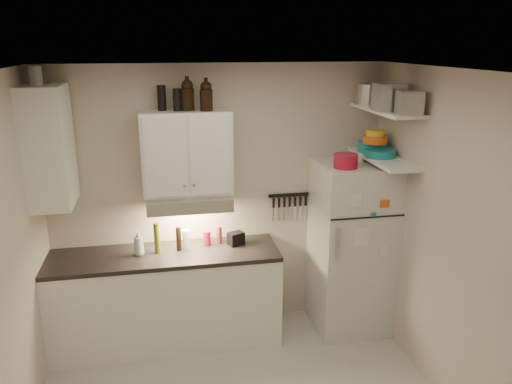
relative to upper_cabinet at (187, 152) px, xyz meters
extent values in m
cube|color=silver|center=(0.30, -1.33, 0.78)|extent=(3.20, 3.00, 0.02)
cube|color=#BEB3A2|center=(0.30, 0.18, -0.53)|extent=(3.20, 0.02, 2.60)
cube|color=#BEB3A2|center=(1.91, -1.33, -0.53)|extent=(0.02, 3.00, 2.60)
cube|color=white|center=(-0.25, -0.14, -1.39)|extent=(2.10, 0.60, 0.88)
cube|color=black|center=(-0.25, -0.14, -0.93)|extent=(2.10, 0.62, 0.04)
cube|color=white|center=(0.00, 0.00, 0.00)|extent=(0.80, 0.33, 0.75)
cube|color=white|center=(-1.14, -0.14, 0.12)|extent=(0.33, 0.55, 1.00)
cube|color=silver|center=(0.00, -0.06, -0.44)|extent=(0.76, 0.46, 0.12)
cube|color=silver|center=(1.55, -0.18, -0.98)|extent=(0.70, 0.68, 1.70)
cube|color=white|center=(1.75, -0.31, 0.38)|extent=(0.30, 0.95, 0.03)
cube|color=white|center=(1.75, -0.31, -0.07)|extent=(0.30, 0.95, 0.03)
cube|color=black|center=(1.00, 0.15, -0.51)|extent=(0.42, 0.02, 0.03)
cylinder|color=maroon|center=(1.38, -0.34, -0.06)|extent=(0.26, 0.26, 0.13)
cube|color=#C45918|center=(1.80, -0.29, -0.09)|extent=(0.19, 0.23, 0.07)
cylinder|color=silver|center=(1.60, -0.16, -0.08)|extent=(0.07, 0.07, 0.09)
cylinder|color=silver|center=(1.72, 0.02, 0.48)|extent=(0.30, 0.30, 0.19)
cube|color=#AAAAAD|center=(1.69, -0.46, 0.50)|extent=(0.23, 0.21, 0.23)
cube|color=#AAAAAD|center=(1.76, -0.70, 0.48)|extent=(0.22, 0.22, 0.19)
cylinder|color=#177F7F|center=(1.73, -0.12, 0.01)|extent=(0.28, 0.28, 0.11)
cylinder|color=#E75515|center=(1.71, -0.20, 0.09)|extent=(0.22, 0.22, 0.07)
cylinder|color=gold|center=(1.71, -0.20, 0.15)|extent=(0.17, 0.17, 0.06)
cylinder|color=#177F7F|center=(1.73, -0.29, -0.02)|extent=(0.28, 0.28, 0.07)
cylinder|color=black|center=(-0.07, -0.02, 0.47)|extent=(0.09, 0.09, 0.19)
cylinder|color=black|center=(-0.20, 0.05, 0.48)|extent=(0.10, 0.10, 0.22)
cylinder|color=silver|center=(-1.18, -0.08, 0.70)|extent=(0.11, 0.11, 0.15)
imported|color=white|center=(-0.47, -0.13, -0.77)|extent=(0.11, 0.11, 0.26)
cylinder|color=brown|center=(0.28, 0.01, -0.82)|extent=(0.06, 0.06, 0.17)
cylinder|color=#555F17|center=(-0.31, -0.11, -0.76)|extent=(0.06, 0.06, 0.29)
cylinder|color=black|center=(-0.11, -0.09, -0.79)|extent=(0.05, 0.05, 0.23)
cylinder|color=silver|center=(-0.04, -0.09, -0.81)|extent=(0.08, 0.08, 0.19)
cylinder|color=maroon|center=(0.16, -0.02, -0.83)|extent=(0.09, 0.09, 0.14)
cube|color=black|center=(0.43, -0.06, -0.84)|extent=(0.17, 0.15, 0.12)
camera|label=1|loc=(-0.23, -4.43, 0.95)|focal=35.00mm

